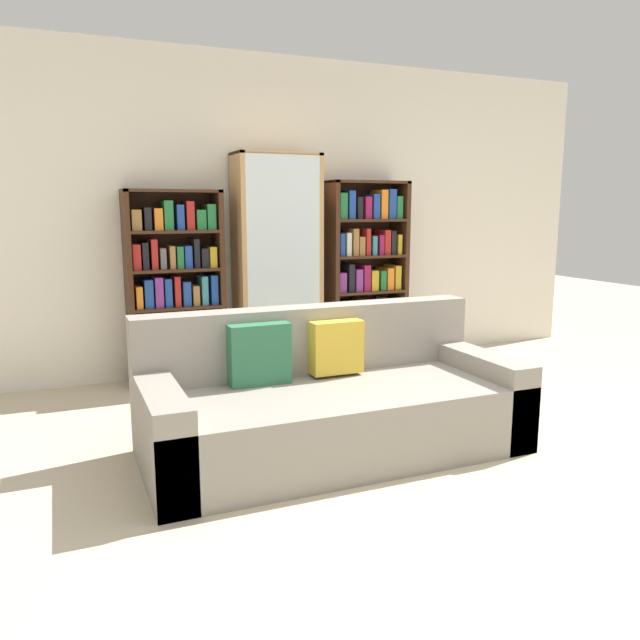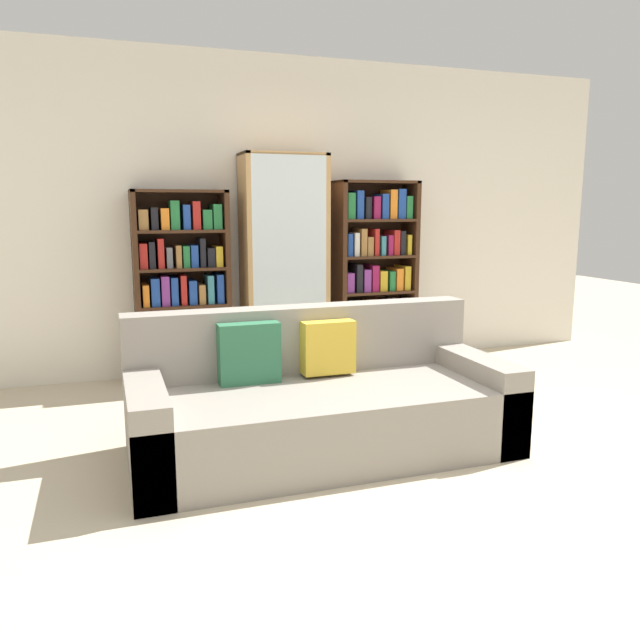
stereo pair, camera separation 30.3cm
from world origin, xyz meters
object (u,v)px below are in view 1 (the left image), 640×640
at_px(couch, 330,404).
at_px(bookshelf_right, 365,277).
at_px(wine_bottle, 348,366).
at_px(bookshelf_left, 175,291).
at_px(display_cabinet, 277,266).

relative_size(couch, bookshelf_right, 1.32).
bearing_deg(wine_bottle, bookshelf_left, 151.99).
distance_m(display_cabinet, wine_bottle, 1.07).
relative_size(couch, display_cabinet, 1.17).
bearing_deg(bookshelf_left, display_cabinet, -1.02).
height_order(couch, bookshelf_left, bookshelf_left).
height_order(display_cabinet, wine_bottle, display_cabinet).
height_order(bookshelf_left, wine_bottle, bookshelf_left).
relative_size(display_cabinet, wine_bottle, 4.73).
relative_size(display_cabinet, bookshelf_right, 1.13).
xyz_separation_m(bookshelf_left, wine_bottle, (1.25, -0.66, -0.59)).
xyz_separation_m(couch, wine_bottle, (0.69, 1.18, -0.12)).
distance_m(couch, wine_bottle, 1.37).
relative_size(bookshelf_left, display_cabinet, 0.84).
xyz_separation_m(display_cabinet, wine_bottle, (0.38, -0.65, -0.77)).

